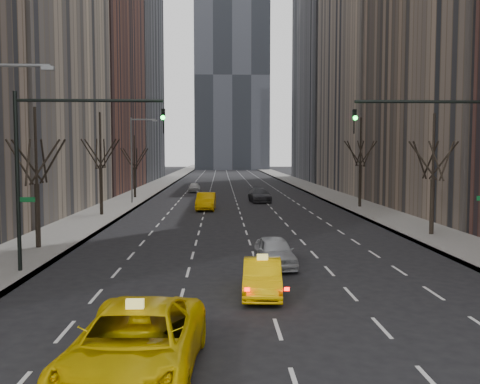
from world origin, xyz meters
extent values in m
cube|color=slate|center=(-12.25, 70.00, 0.07)|extent=(4.50, 320.00, 0.15)
cube|color=slate|center=(12.25, 70.00, 0.07)|extent=(4.50, 320.00, 0.15)
cube|color=brown|center=(-21.50, 66.00, 22.00)|extent=(14.00, 28.00, 44.00)
cube|color=#5C5C61|center=(-21.50, 96.00, 30.00)|extent=(14.00, 30.00, 60.00)
cube|color=tan|center=(21.50, 64.00, 25.00)|extent=(14.00, 28.00, 50.00)
cube|color=#5C5C61|center=(21.50, 95.00, 29.00)|extent=(14.00, 30.00, 58.00)
cylinder|color=black|center=(-12.00, 18.00, 1.93)|extent=(0.28, 0.28, 3.57)
cylinder|color=black|center=(-12.00, 18.00, 5.84)|extent=(0.16, 0.16, 4.25)
cylinder|color=black|center=(-11.85, 18.85, 4.95)|extent=(0.42, 1.80, 2.52)
cylinder|color=black|center=(-11.19, 18.29, 4.95)|extent=(1.74, 0.72, 2.52)
cylinder|color=black|center=(-11.34, 17.45, 4.95)|extent=(1.46, 1.25, 2.52)
cylinder|color=black|center=(-12.15, 17.15, 4.95)|extent=(0.42, 1.80, 2.52)
cylinder|color=black|center=(-12.81, 17.71, 4.95)|extent=(1.74, 0.72, 2.52)
cylinder|color=black|center=(-12.66, 18.55, 4.95)|extent=(1.46, 1.25, 2.52)
cylinder|color=black|center=(-12.00, 34.00, 2.15)|extent=(0.28, 0.28, 3.99)
cylinder|color=black|center=(-12.00, 34.00, 6.52)|extent=(0.16, 0.16, 4.75)
cylinder|color=black|center=(-11.85, 34.85, 5.37)|extent=(0.42, 1.80, 2.52)
cylinder|color=black|center=(-11.19, 34.29, 5.37)|extent=(1.74, 0.72, 2.52)
cylinder|color=black|center=(-11.34, 33.45, 5.37)|extent=(1.46, 1.25, 2.52)
cylinder|color=black|center=(-12.15, 33.15, 5.37)|extent=(0.42, 1.80, 2.52)
cylinder|color=black|center=(-12.81, 33.71, 5.37)|extent=(1.74, 0.72, 2.52)
cylinder|color=black|center=(-12.66, 34.55, 5.37)|extent=(1.46, 1.25, 2.52)
cylinder|color=black|center=(-12.00, 52.00, 1.83)|extent=(0.28, 0.28, 3.36)
cylinder|color=black|center=(-12.00, 52.00, 5.51)|extent=(0.16, 0.16, 4.00)
cylinder|color=black|center=(-11.85, 52.85, 4.74)|extent=(0.42, 1.80, 2.52)
cylinder|color=black|center=(-11.19, 52.29, 4.74)|extent=(1.74, 0.72, 2.52)
cylinder|color=black|center=(-11.34, 51.45, 4.74)|extent=(1.46, 1.25, 2.52)
cylinder|color=black|center=(-12.15, 51.15, 4.74)|extent=(0.42, 1.80, 2.52)
cylinder|color=black|center=(-12.81, 51.71, 4.74)|extent=(1.74, 0.72, 2.52)
cylinder|color=black|center=(-12.66, 52.55, 4.74)|extent=(1.46, 1.25, 2.52)
cylinder|color=black|center=(12.00, 22.00, 1.93)|extent=(0.28, 0.28, 3.57)
cylinder|color=black|center=(12.00, 22.00, 5.84)|extent=(0.16, 0.16, 4.25)
cylinder|color=black|center=(12.15, 22.85, 4.95)|extent=(0.42, 1.80, 2.52)
cylinder|color=black|center=(12.81, 22.29, 4.95)|extent=(1.74, 0.72, 2.52)
cylinder|color=black|center=(12.66, 21.45, 4.95)|extent=(1.46, 1.25, 2.52)
cylinder|color=black|center=(11.85, 21.15, 4.95)|extent=(0.42, 1.80, 2.52)
cylinder|color=black|center=(11.19, 21.71, 4.95)|extent=(1.74, 0.72, 2.52)
cylinder|color=black|center=(11.34, 22.55, 4.95)|extent=(1.46, 1.25, 2.52)
cylinder|color=black|center=(12.00, 40.00, 2.15)|extent=(0.28, 0.28, 3.99)
cylinder|color=black|center=(12.00, 40.00, 6.52)|extent=(0.16, 0.16, 4.75)
cylinder|color=black|center=(12.15, 40.85, 5.37)|extent=(0.42, 1.80, 2.52)
cylinder|color=black|center=(12.81, 40.29, 5.37)|extent=(1.74, 0.72, 2.52)
cylinder|color=black|center=(12.66, 39.45, 5.37)|extent=(1.46, 1.25, 2.52)
cylinder|color=black|center=(11.85, 39.15, 5.37)|extent=(0.42, 1.80, 2.52)
cylinder|color=black|center=(11.19, 39.71, 5.37)|extent=(1.74, 0.72, 2.52)
cylinder|color=black|center=(11.34, 40.55, 5.37)|extent=(1.46, 1.25, 2.52)
cylinder|color=black|center=(-10.80, 12.00, 4.15)|extent=(0.18, 0.18, 8.00)
cylinder|color=black|center=(-7.55, 12.00, 7.75)|extent=(6.50, 0.14, 0.14)
imported|color=black|center=(-4.30, 12.00, 6.85)|extent=(0.18, 0.22, 1.10)
sphere|color=#0CFF33|center=(-4.30, 11.82, 7.00)|extent=(0.20, 0.20, 0.20)
cube|color=#0C5926|center=(-10.40, 12.00, 3.35)|extent=(0.70, 0.04, 0.22)
cylinder|color=black|center=(7.55, 12.00, 7.75)|extent=(6.50, 0.14, 0.14)
imported|color=black|center=(4.30, 12.00, 6.85)|extent=(0.18, 0.22, 1.10)
sphere|color=#0CFF33|center=(4.30, 11.82, 7.00)|extent=(0.20, 0.20, 0.20)
cylinder|color=slate|center=(-9.90, 10.00, 8.95)|extent=(2.60, 0.14, 0.14)
cube|color=slate|center=(-8.70, 10.00, 8.85)|extent=(0.50, 0.22, 0.15)
cylinder|color=slate|center=(-11.20, 45.00, 4.65)|extent=(0.16, 0.16, 9.00)
cylinder|color=slate|center=(-9.90, 45.00, 8.95)|extent=(2.60, 0.14, 0.14)
cube|color=slate|center=(-8.70, 45.00, 8.85)|extent=(0.50, 0.22, 0.15)
imported|color=#E9C404|center=(-3.79, 0.33, 0.89)|extent=(3.27, 6.53, 1.78)
imported|color=#FFC305|center=(-0.16, 8.00, 0.68)|extent=(1.73, 4.21, 1.36)
imported|color=#979A9F|center=(0.83, 13.09, 0.71)|extent=(1.98, 4.30, 1.43)
imported|color=#F4AD05|center=(-3.15, 38.79, 0.82)|extent=(1.90, 5.05, 1.65)
imported|color=#2E2F34|center=(2.57, 46.80, 0.75)|extent=(2.55, 5.34, 1.50)
imported|color=silver|center=(-5.39, 61.93, 0.67)|extent=(1.61, 3.93, 1.33)
camera|label=1|loc=(-1.75, -12.10, 5.44)|focal=40.00mm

